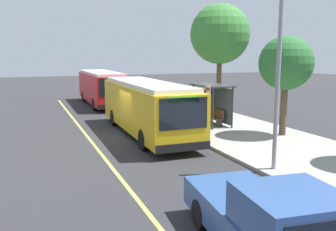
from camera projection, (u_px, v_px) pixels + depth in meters
ground_plane at (131, 137)px, 19.91m from camera, size 120.00×120.00×0.00m
sidewalk_curb at (227, 127)px, 22.07m from camera, size 44.00×6.40×0.15m
lane_stripe_center at (90, 140)px, 19.12m from camera, size 36.00×0.14×0.01m
transit_bus_main at (146, 106)px, 20.29m from camera, size 10.73×2.74×2.95m
transit_bus_second at (101, 87)px, 32.34m from camera, size 10.40×2.72×2.95m
pickup_truck at (271, 224)px, 7.78m from camera, size 5.58×2.56×1.85m
bus_shelter at (213, 96)px, 22.47m from camera, size 2.90×1.60×2.48m
waiting_bench at (215, 117)px, 22.52m from camera, size 1.60×0.48×0.95m
route_sign_post at (208, 102)px, 19.23m from camera, size 0.44×0.08×2.80m
pedestrian_commuter at (190, 108)px, 23.12m from camera, size 0.24×0.40×1.69m
street_tree_near_shelter at (220, 34)px, 25.68m from camera, size 4.21×4.21×7.82m
street_tree_downstreet at (286, 64)px, 19.10m from camera, size 2.83×2.83×5.26m
utility_pole at (278, 84)px, 13.35m from camera, size 0.16×0.16×6.40m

